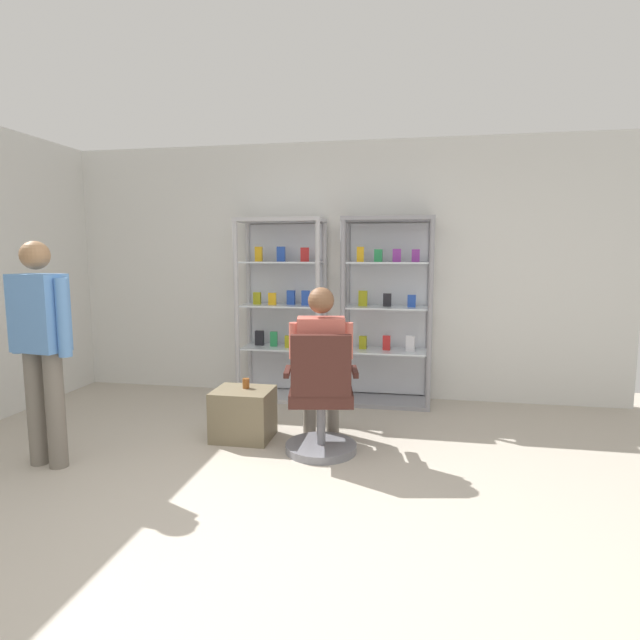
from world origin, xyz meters
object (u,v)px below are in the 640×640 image
(tea_glass, at_px, (246,383))
(storage_crate, at_px, (243,414))
(display_cabinet_right, at_px, (387,310))
(display_cabinet_left, at_px, (283,308))
(standing_customer, at_px, (41,340))
(office_chair, at_px, (321,405))
(seated_shopkeeper, at_px, (321,359))

(tea_glass, bearing_deg, storage_crate, -103.36)
(display_cabinet_right, bearing_deg, tea_glass, -131.46)
(display_cabinet_left, relative_size, display_cabinet_right, 1.00)
(standing_customer, bearing_deg, storage_crate, 32.65)
(display_cabinet_left, relative_size, tea_glass, 22.84)
(display_cabinet_right, xyz_separation_m, standing_customer, (-2.34, -2.08, -0.03))
(display_cabinet_left, distance_m, standing_customer, 2.42)
(office_chair, height_order, seated_shopkeeper, seated_shopkeeper)
(standing_customer, bearing_deg, display_cabinet_left, 59.25)
(tea_glass, relative_size, standing_customer, 0.05)
(display_cabinet_right, distance_m, seated_shopkeeper, 1.44)
(display_cabinet_left, relative_size, storage_crate, 3.99)
(storage_crate, relative_size, tea_glass, 5.73)
(seated_shopkeeper, height_order, tea_glass, seated_shopkeeper)
(display_cabinet_right, bearing_deg, display_cabinet_left, 179.99)
(display_cabinet_right, relative_size, seated_shopkeeper, 1.47)
(standing_customer, bearing_deg, office_chair, 16.40)
(display_cabinet_left, bearing_deg, seated_shopkeeper, -64.02)
(display_cabinet_left, height_order, office_chair, display_cabinet_left)
(office_chair, relative_size, seated_shopkeeper, 0.74)
(office_chair, bearing_deg, display_cabinet_left, 114.45)
(standing_customer, bearing_deg, display_cabinet_right, 41.65)
(display_cabinet_left, bearing_deg, office_chair, -65.55)
(tea_glass, bearing_deg, office_chair, -21.07)
(storage_crate, height_order, tea_glass, tea_glass)
(storage_crate, distance_m, standing_customer, 1.62)
(display_cabinet_left, bearing_deg, display_cabinet_right, -0.01)
(display_cabinet_right, bearing_deg, standing_customer, -138.35)
(display_cabinet_left, bearing_deg, standing_customer, -120.75)
(display_cabinet_right, height_order, office_chair, display_cabinet_right)
(tea_glass, bearing_deg, seated_shopkeeper, -9.02)
(display_cabinet_left, height_order, display_cabinet_right, same)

